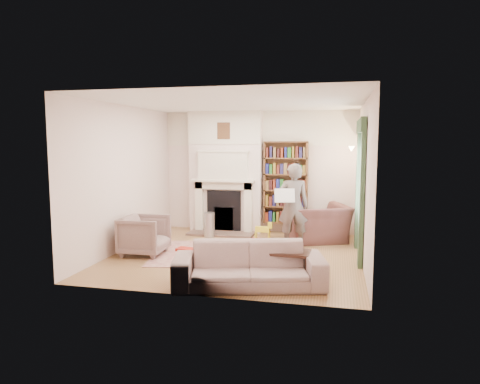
% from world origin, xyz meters
% --- Properties ---
extents(floor, '(4.50, 4.50, 0.00)m').
position_xyz_m(floor, '(0.00, 0.00, 0.00)').
color(floor, brown).
rests_on(floor, ground).
extents(ceiling, '(4.50, 4.50, 0.00)m').
position_xyz_m(ceiling, '(0.00, 0.00, 2.80)').
color(ceiling, white).
rests_on(ceiling, wall_back).
extents(wall_back, '(4.50, 0.00, 4.50)m').
position_xyz_m(wall_back, '(0.00, 2.25, 1.40)').
color(wall_back, white).
rests_on(wall_back, floor).
extents(wall_front, '(4.50, 0.00, 4.50)m').
position_xyz_m(wall_front, '(0.00, -2.25, 1.40)').
color(wall_front, white).
rests_on(wall_front, floor).
extents(wall_left, '(0.00, 4.50, 4.50)m').
position_xyz_m(wall_left, '(-2.25, 0.00, 1.40)').
color(wall_left, white).
rests_on(wall_left, floor).
extents(wall_right, '(0.00, 4.50, 4.50)m').
position_xyz_m(wall_right, '(2.25, 0.00, 1.40)').
color(wall_right, white).
rests_on(wall_right, floor).
extents(fireplace, '(1.70, 0.58, 2.80)m').
position_xyz_m(fireplace, '(-0.75, 2.05, 1.39)').
color(fireplace, white).
rests_on(fireplace, floor).
extents(bookcase, '(1.00, 0.24, 1.85)m').
position_xyz_m(bookcase, '(0.65, 2.12, 1.18)').
color(bookcase, brown).
rests_on(bookcase, floor).
extents(window, '(0.02, 0.90, 1.30)m').
position_xyz_m(window, '(2.23, 0.40, 1.45)').
color(window, silver).
rests_on(window, wall_right).
extents(curtain_left, '(0.07, 0.32, 2.40)m').
position_xyz_m(curtain_left, '(2.20, -0.30, 1.20)').
color(curtain_left, '#31492F').
rests_on(curtain_left, floor).
extents(curtain_right, '(0.07, 0.32, 2.40)m').
position_xyz_m(curtain_right, '(2.20, 1.10, 1.20)').
color(curtain_right, '#31492F').
rests_on(curtain_right, floor).
extents(pelmet, '(0.09, 1.70, 0.24)m').
position_xyz_m(pelmet, '(2.19, 0.40, 2.38)').
color(pelmet, '#31492F').
rests_on(pelmet, wall_right).
extents(wall_sconce, '(0.20, 0.24, 0.24)m').
position_xyz_m(wall_sconce, '(2.03, 1.50, 1.90)').
color(wall_sconce, gold).
rests_on(wall_sconce, wall_right).
extents(rug, '(2.80, 2.33, 0.01)m').
position_xyz_m(rug, '(-0.29, -0.02, 0.01)').
color(rug, '#C8B397').
rests_on(rug, floor).
extents(armchair_reading, '(1.51, 1.43, 0.78)m').
position_xyz_m(armchair_reading, '(1.41, 1.41, 0.39)').
color(armchair_reading, '#462B25').
rests_on(armchair_reading, floor).
extents(armchair_left, '(0.83, 0.81, 0.73)m').
position_xyz_m(armchair_left, '(-1.69, -0.37, 0.37)').
color(armchair_left, gray).
rests_on(armchair_left, floor).
extents(sofa, '(2.31, 1.34, 0.63)m').
position_xyz_m(sofa, '(0.57, -1.70, 0.32)').
color(sofa, '#B3A593').
rests_on(sofa, floor).
extents(man_reading, '(0.69, 0.53, 1.68)m').
position_xyz_m(man_reading, '(0.96, 0.81, 0.84)').
color(man_reading, '#5B4F48').
rests_on(man_reading, floor).
extents(newspaper, '(0.41, 0.20, 0.27)m').
position_xyz_m(newspaper, '(0.81, 0.61, 1.06)').
color(newspaper, white).
rests_on(newspaper, man_reading).
extents(coffee_table, '(0.72, 0.48, 0.45)m').
position_xyz_m(coffee_table, '(1.08, -1.28, 0.23)').
color(coffee_table, '#321A11').
rests_on(coffee_table, floor).
extents(paraffin_heater, '(0.32, 0.32, 0.55)m').
position_xyz_m(paraffin_heater, '(-0.94, 1.31, 0.28)').
color(paraffin_heater, '#ADB0B5').
rests_on(paraffin_heater, floor).
extents(rocking_horse, '(0.48, 0.21, 0.42)m').
position_xyz_m(rocking_horse, '(0.28, 1.17, 0.21)').
color(rocking_horse, yellow).
rests_on(rocking_horse, rug).
extents(board_game, '(0.34, 0.34, 0.03)m').
position_xyz_m(board_game, '(-0.15, 0.23, 0.03)').
color(board_game, gold).
rests_on(board_game, rug).
extents(game_box_lid, '(0.36, 0.27, 0.06)m').
position_xyz_m(game_box_lid, '(-1.02, 0.00, 0.04)').
color(game_box_lid, red).
rests_on(game_box_lid, rug).
extents(comic_annuals, '(0.85, 0.57, 0.02)m').
position_xyz_m(comic_annuals, '(0.20, -0.47, 0.02)').
color(comic_annuals, red).
rests_on(comic_annuals, rug).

